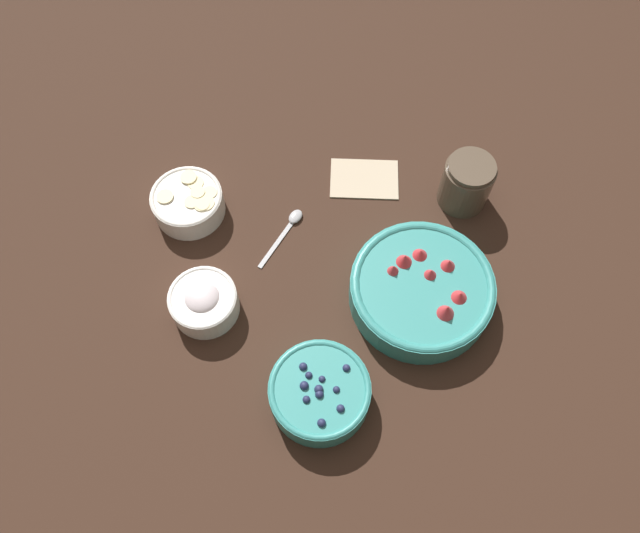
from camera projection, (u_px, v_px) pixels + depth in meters
ground_plane at (347, 281)px, 1.10m from camera, size 4.00×4.00×0.00m
bowl_strawberries at (422, 289)px, 1.05m from camera, size 0.24×0.24×0.08m
bowl_blueberries at (320, 392)px, 0.98m from camera, size 0.16×0.16×0.06m
bowl_bananas at (188, 202)px, 1.14m from camera, size 0.13×0.13×0.05m
bowl_cream at (204, 301)px, 1.05m from camera, size 0.12×0.12×0.06m
jar_chocolate at (466, 184)px, 1.14m from camera, size 0.09×0.09×0.10m
napkin at (364, 178)px, 1.20m from camera, size 0.14×0.11×0.01m
spoon at (288, 227)px, 1.15m from camera, size 0.09×0.12×0.01m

